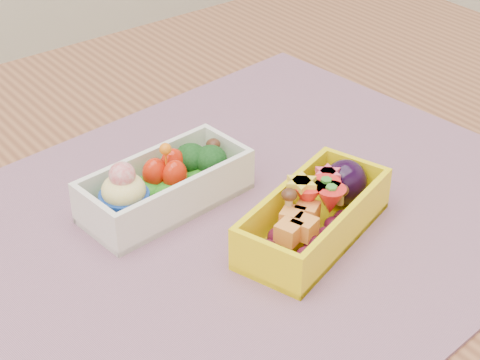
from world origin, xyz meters
TOP-DOWN VIEW (x-y plane):
  - table at (0.00, 0.00)m, footprint 1.20×0.80m
  - placemat at (0.03, -0.03)m, footprint 0.61×0.49m
  - bento_white at (-0.00, 0.02)m, footprint 0.16×0.08m
  - bento_yellow at (0.07, -0.09)m, footprint 0.16×0.11m

SIDE VIEW (x-z plane):
  - table at x=0.00m, z-range 0.28..1.03m
  - placemat at x=0.03m, z-range 0.75..0.75m
  - bento_white at x=0.00m, z-range 0.74..0.81m
  - bento_yellow at x=0.07m, z-range 0.75..0.80m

